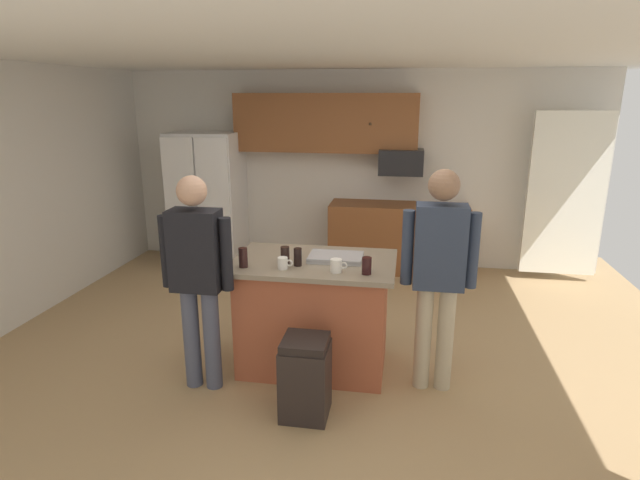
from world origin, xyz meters
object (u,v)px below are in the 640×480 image
at_px(mug_ceramic_white, 336,266).
at_px(kitchen_island, 314,313).
at_px(refrigerator, 208,199).
at_px(microwave_over_range, 401,162).
at_px(tumbler_amber, 285,255).
at_px(trash_bin, 305,377).
at_px(glass_dark_ale, 298,257).
at_px(glass_stout_tall, 367,266).
at_px(glass_short_whisky, 243,258).
at_px(person_elder_center, 197,270).
at_px(serving_tray, 336,257).
at_px(mug_blue_stoneware, 283,263).
at_px(person_guest_right, 439,266).

bearing_deg(mug_ceramic_white, kitchen_island, 130.87).
bearing_deg(refrigerator, kitchen_island, -53.01).
height_order(microwave_over_range, tumbler_amber, microwave_over_range).
bearing_deg(trash_bin, mug_ceramic_white, 71.30).
bearing_deg(refrigerator, mug_ceramic_white, -52.65).
xyz_separation_m(microwave_over_range, tumbler_amber, (-0.86, -2.84, -0.42)).
bearing_deg(microwave_over_range, trash_bin, -99.53).
xyz_separation_m(glass_dark_ale, trash_bin, (0.17, -0.57, -0.73)).
relative_size(microwave_over_range, glass_stout_tall, 4.23).
relative_size(tumbler_amber, glass_dark_ale, 1.00).
relative_size(glass_dark_ale, trash_bin, 0.24).
distance_m(refrigerator, microwave_over_range, 2.66).
distance_m(glass_short_whisky, mug_ceramic_white, 0.74).
distance_m(refrigerator, kitchen_island, 3.28).
height_order(microwave_over_range, person_elder_center, person_elder_center).
height_order(refrigerator, trash_bin, refrigerator).
xyz_separation_m(serving_tray, trash_bin, (-0.11, -0.77, -0.68)).
bearing_deg(kitchen_island, refrigerator, 126.99).
xyz_separation_m(tumbler_amber, mug_blue_stoneware, (0.01, -0.13, -0.02)).
height_order(person_elder_center, glass_dark_ale, person_elder_center).
bearing_deg(microwave_over_range, glass_dark_ale, -104.57).
bearing_deg(refrigerator, tumbler_amber, -57.38).
bearing_deg(glass_short_whisky, glass_stout_tall, -0.06).
height_order(glass_short_whisky, trash_bin, glass_short_whisky).
xyz_separation_m(kitchen_island, glass_stout_tall, (0.46, -0.26, 0.54)).
xyz_separation_m(person_elder_center, mug_ceramic_white, (1.04, 0.21, 0.02)).
bearing_deg(person_elder_center, person_guest_right, -20.76).
xyz_separation_m(mug_ceramic_white, serving_tray, (-0.05, 0.31, -0.03)).
xyz_separation_m(kitchen_island, person_elder_center, (-0.82, -0.47, 0.51)).
height_order(refrigerator, glass_short_whisky, refrigerator).
bearing_deg(glass_dark_ale, person_elder_center, -156.06).
bearing_deg(glass_short_whisky, microwave_over_range, 68.66).
height_order(tumbler_amber, serving_tray, tumbler_amber).
relative_size(mug_blue_stoneware, mug_ceramic_white, 0.92).
height_order(microwave_over_range, glass_short_whisky, microwave_over_range).
distance_m(kitchen_island, glass_stout_tall, 0.75).
bearing_deg(glass_short_whisky, kitchen_island, 26.62).
bearing_deg(glass_dark_ale, glass_short_whisky, -165.61).
distance_m(refrigerator, glass_dark_ale, 3.32).
distance_m(kitchen_island, trash_bin, 0.75).
height_order(tumbler_amber, glass_dark_ale, same).
bearing_deg(glass_dark_ale, serving_tray, 35.93).
distance_m(glass_dark_ale, mug_ceramic_white, 0.34).
bearing_deg(person_elder_center, refrigerator, 80.41).
xyz_separation_m(microwave_over_range, glass_stout_tall, (-0.19, -2.98, -0.43)).
bearing_deg(kitchen_island, glass_short_whisky, -153.38).
height_order(refrigerator, mug_blue_stoneware, refrigerator).
height_order(kitchen_island, person_elder_center, person_elder_center).
height_order(person_elder_center, serving_tray, person_elder_center).
distance_m(microwave_over_range, kitchen_island, 2.95).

